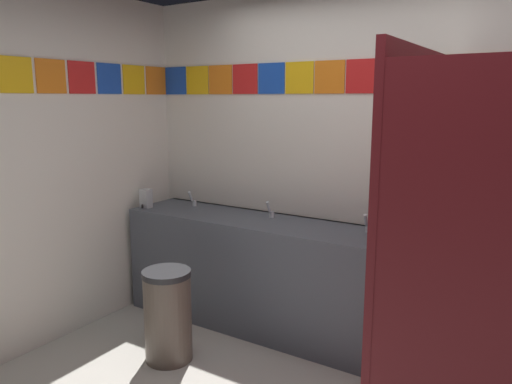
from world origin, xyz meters
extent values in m
cube|color=silver|center=(0.00, 1.47, 1.28)|extent=(3.92, 0.08, 2.56)
cube|color=#1947B7|center=(-1.84, 1.42, 1.93)|extent=(0.23, 0.01, 0.23)
cube|color=yellow|center=(-1.59, 1.42, 1.93)|extent=(0.23, 0.01, 0.23)
cube|color=orange|center=(-1.35, 1.42, 1.93)|extent=(0.23, 0.01, 0.23)
cube|color=red|center=(-1.10, 1.42, 1.93)|extent=(0.23, 0.01, 0.23)
cube|color=#1947B7|center=(-0.86, 1.42, 1.93)|extent=(0.23, 0.01, 0.23)
cube|color=yellow|center=(-0.61, 1.42, 1.93)|extent=(0.23, 0.01, 0.23)
cube|color=orange|center=(-0.37, 1.42, 1.93)|extent=(0.23, 0.01, 0.23)
cube|color=red|center=(-0.12, 1.42, 1.93)|extent=(0.23, 0.01, 0.23)
cube|color=#1947B7|center=(0.12, 1.42, 1.93)|extent=(0.23, 0.01, 0.23)
cube|color=yellow|center=(0.37, 1.42, 1.93)|extent=(0.23, 0.01, 0.23)
cube|color=orange|center=(0.61, 1.42, 1.93)|extent=(0.23, 0.01, 0.23)
cube|color=silver|center=(-2.00, 0.00, 1.28)|extent=(0.08, 2.85, 2.56)
cube|color=yellow|center=(-1.95, 0.00, 1.93)|extent=(0.01, 0.23, 0.23)
cube|color=orange|center=(-1.95, 0.26, 1.93)|extent=(0.01, 0.23, 0.23)
cube|color=red|center=(-1.95, 0.52, 1.93)|extent=(0.01, 0.23, 0.23)
cube|color=#1947B7|center=(-1.95, 0.78, 1.93)|extent=(0.01, 0.23, 0.23)
cube|color=yellow|center=(-1.95, 1.04, 1.93)|extent=(0.01, 0.23, 0.23)
cube|color=orange|center=(-1.95, 1.30, 1.93)|extent=(0.01, 0.23, 0.23)
cube|color=#4C515B|center=(-0.75, 1.15, 0.43)|extent=(2.32, 0.55, 0.86)
cube|color=#4C515B|center=(-0.75, 1.41, 0.82)|extent=(2.32, 0.03, 0.08)
cylinder|color=#F3DDD4|center=(-1.52, 1.12, 0.81)|extent=(0.34, 0.34, 0.10)
cylinder|color=#F3DDD4|center=(-0.75, 1.12, 0.81)|extent=(0.34, 0.34, 0.10)
cylinder|color=#F3DDD4|center=(0.03, 1.12, 0.81)|extent=(0.34, 0.34, 0.10)
cylinder|color=silver|center=(-1.52, 1.26, 0.89)|extent=(0.04, 0.04, 0.05)
cylinder|color=silver|center=(-1.52, 1.21, 0.96)|extent=(0.02, 0.06, 0.09)
cylinder|color=silver|center=(-0.75, 1.26, 0.89)|extent=(0.04, 0.04, 0.05)
cylinder|color=silver|center=(-0.75, 1.21, 0.96)|extent=(0.02, 0.06, 0.09)
cylinder|color=silver|center=(0.03, 1.26, 0.89)|extent=(0.04, 0.04, 0.05)
cylinder|color=silver|center=(0.03, 1.21, 0.96)|extent=(0.02, 0.06, 0.09)
cube|color=#B7BABF|center=(-1.83, 0.99, 0.94)|extent=(0.09, 0.07, 0.16)
cylinder|color=black|center=(-1.83, 0.95, 0.88)|extent=(0.02, 0.02, 0.03)
cube|color=maroon|center=(0.53, 0.63, 1.00)|extent=(0.04, 1.59, 2.00)
cube|color=maroon|center=(0.98, -0.15, 1.00)|extent=(0.90, 0.04, 1.84)
cylinder|color=silver|center=(0.55, -0.15, 1.10)|extent=(0.02, 0.02, 0.10)
cylinder|color=white|center=(0.99, 0.99, 0.20)|extent=(0.38, 0.38, 0.40)
torus|color=white|center=(0.99, 0.99, 0.42)|extent=(0.39, 0.39, 0.05)
cylinder|color=brown|center=(-1.05, 0.38, 0.30)|extent=(0.32, 0.32, 0.60)
cylinder|color=#262628|center=(-1.05, 0.38, 0.62)|extent=(0.33, 0.33, 0.04)
camera|label=1|loc=(1.13, -1.93, 1.78)|focal=34.38mm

